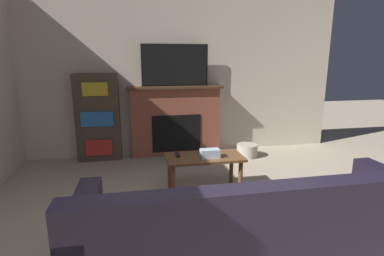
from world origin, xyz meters
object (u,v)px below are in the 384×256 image
storage_basket (247,150)px  coffee_table (204,162)px  bookshelf (98,117)px  couch (259,240)px  fireplace (176,120)px  tv (175,65)px

storage_basket → coffee_table: bearing=-129.9°
bookshelf → storage_basket: bookshelf is taller
couch → coffee_table: 1.44m
couch → bookshelf: 3.34m
fireplace → storage_basket: fireplace is taller
tv → coffee_table: 1.91m
tv → storage_basket: tv is taller
fireplace → coffee_table: fireplace is taller
coffee_table → bookshelf: (-1.35, 1.56, 0.29)m
tv → couch: 3.23m
tv → bookshelf: size_ratio=0.78×
tv → bookshelf: 1.47m
fireplace → storage_basket: 1.28m
bookshelf → storage_basket: (2.36, -0.35, -0.58)m
storage_basket → couch: bearing=-109.7°
fireplace → bookshelf: size_ratio=1.14×
coffee_table → couch: bearing=-87.3°
bookshelf → storage_basket: 2.46m
fireplace → couch: (0.19, -3.02, -0.29)m
fireplace → coffee_table: (0.12, -1.59, -0.19)m
tv → couch: (0.19, -3.00, -1.19)m
fireplace → couch: fireplace is taller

